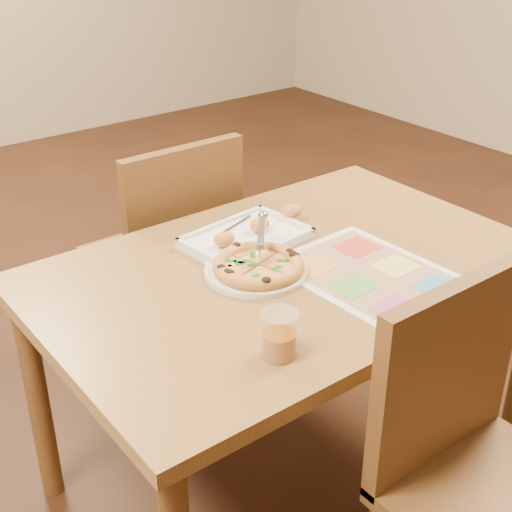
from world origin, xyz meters
TOP-DOWN VIEW (x-y plane):
  - room at (0.00, 0.00)m, footprint 7.00×7.00m
  - dining_table at (0.00, 0.00)m, footprint 1.30×0.85m
  - chair_near at (0.00, -0.60)m, footprint 0.42×0.42m
  - chair_far at (-0.00, 0.60)m, footprint 0.42×0.42m
  - plate at (-0.10, 0.02)m, footprint 0.29×0.29m
  - pizza at (-0.10, 0.01)m, footprint 0.23×0.23m
  - pizza_cutter at (-0.06, 0.05)m, footprint 0.11×0.12m
  - appetizer_tray at (-0.00, 0.18)m, footprint 0.38×0.26m
  - glass_tumbler at (-0.27, -0.28)m, footprint 0.08×0.08m
  - menu at (0.13, -0.18)m, footprint 0.36×0.49m

SIDE VIEW (x-z plane):
  - chair_near at x=0.00m, z-range 0.33..0.80m
  - chair_far at x=0.00m, z-range 0.33..0.80m
  - dining_table at x=0.00m, z-range 0.27..0.99m
  - menu at x=0.13m, z-range 0.72..0.72m
  - plate at x=-0.10m, z-range 0.72..0.73m
  - appetizer_tray at x=0.00m, z-range 0.71..0.77m
  - pizza at x=-0.10m, z-range 0.73..0.76m
  - glass_tumbler at x=-0.27m, z-range 0.71..0.82m
  - pizza_cutter at x=-0.06m, z-range 0.76..0.84m
  - room at x=0.00m, z-range -2.15..4.85m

